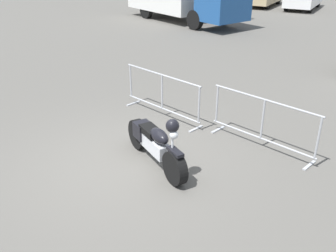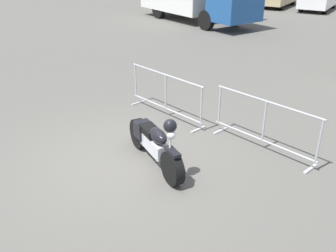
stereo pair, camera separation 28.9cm
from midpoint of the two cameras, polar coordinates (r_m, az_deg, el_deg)
name	(u,v)px [view 2 (the right image)]	position (r m, az deg, el deg)	size (l,w,h in m)	color
ground_plane	(125,161)	(7.34, -5.43, -5.35)	(120.00, 120.00, 0.00)	#54514C
motorcycle	(154,142)	(7.01, -0.93, -2.53)	(2.01, 0.99, 1.19)	black
crowd_barrier_near	(166,94)	(9.02, 0.57, 4.82)	(2.41, 0.72, 1.07)	#9EA0A5
crowd_barrier_far	(264,124)	(7.76, 15.46, 0.24)	(2.41, 0.72, 1.07)	#9EA0A5
pedestrian	(257,4)	(22.28, 13.83, 17.64)	(0.38, 0.38, 1.69)	#262838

